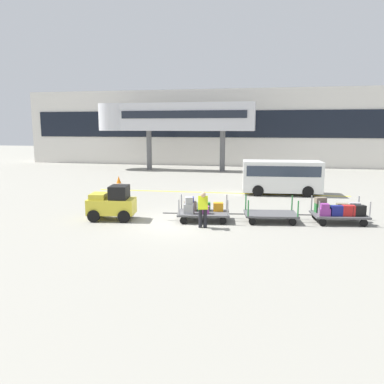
{
  "coord_description": "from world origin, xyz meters",
  "views": [
    {
      "loc": [
        3.88,
        -15.9,
        4.22
      ],
      "look_at": [
        0.25,
        1.86,
        1.09
      ],
      "focal_mm": 35.54,
      "sensor_mm": 36.0,
      "label": 1
    }
  ],
  "objects_px": {
    "baggage_cart_middle": "(270,214)",
    "safety_cone_near": "(119,180)",
    "baggage_cart_lead": "(201,210)",
    "baggage_tug": "(112,204)",
    "baggage_handler": "(203,208)",
    "shuttle_van": "(282,175)",
    "baggage_cart_tail": "(339,211)"
  },
  "relations": [
    {
      "from": "baggage_tug",
      "to": "baggage_cart_lead",
      "type": "height_order",
      "value": "baggage_tug"
    },
    {
      "from": "baggage_tug",
      "to": "baggage_cart_tail",
      "type": "distance_m",
      "value": 10.16
    },
    {
      "from": "baggage_cart_middle",
      "to": "safety_cone_near",
      "type": "xyz_separation_m",
      "value": [
        -11.18,
        9.67,
        -0.07
      ]
    },
    {
      "from": "shuttle_van",
      "to": "safety_cone_near",
      "type": "height_order",
      "value": "shuttle_van"
    },
    {
      "from": "baggage_cart_lead",
      "to": "shuttle_van",
      "type": "distance_m",
      "value": 8.64
    },
    {
      "from": "baggage_cart_middle",
      "to": "baggage_cart_tail",
      "type": "bearing_deg",
      "value": 8.1
    },
    {
      "from": "baggage_cart_tail",
      "to": "baggage_cart_middle",
      "type": "bearing_deg",
      "value": -171.9
    },
    {
      "from": "baggage_cart_lead",
      "to": "safety_cone_near",
      "type": "relative_size",
      "value": 5.59
    },
    {
      "from": "baggage_cart_lead",
      "to": "safety_cone_near",
      "type": "bearing_deg",
      "value": 128.8
    },
    {
      "from": "shuttle_van",
      "to": "safety_cone_near",
      "type": "xyz_separation_m",
      "value": [
        -11.84,
        2.32,
        -0.96
      ]
    },
    {
      "from": "baggage_handler",
      "to": "shuttle_van",
      "type": "height_order",
      "value": "shuttle_van"
    },
    {
      "from": "baggage_cart_middle",
      "to": "shuttle_van",
      "type": "height_order",
      "value": "shuttle_van"
    },
    {
      "from": "baggage_tug",
      "to": "baggage_cart_tail",
      "type": "relative_size",
      "value": 0.73
    },
    {
      "from": "baggage_cart_tail",
      "to": "shuttle_van",
      "type": "xyz_separation_m",
      "value": [
        -2.31,
        6.93,
        0.7
      ]
    },
    {
      "from": "baggage_cart_lead",
      "to": "shuttle_van",
      "type": "xyz_separation_m",
      "value": [
        3.74,
        7.75,
        0.73
      ]
    },
    {
      "from": "shuttle_van",
      "to": "safety_cone_near",
      "type": "relative_size",
      "value": 9.0
    },
    {
      "from": "shuttle_van",
      "to": "baggage_cart_lead",
      "type": "bearing_deg",
      "value": -115.78
    },
    {
      "from": "baggage_handler",
      "to": "baggage_cart_lead",
      "type": "bearing_deg",
      "value": 103.86
    },
    {
      "from": "baggage_cart_lead",
      "to": "safety_cone_near",
      "type": "height_order",
      "value": "baggage_cart_lead"
    },
    {
      "from": "baggage_handler",
      "to": "shuttle_van",
      "type": "distance_m",
      "value": 9.63
    },
    {
      "from": "baggage_cart_middle",
      "to": "safety_cone_near",
      "type": "height_order",
      "value": "baggage_cart_middle"
    },
    {
      "from": "baggage_handler",
      "to": "shuttle_van",
      "type": "bearing_deg",
      "value": 69.08
    },
    {
      "from": "shuttle_van",
      "to": "safety_cone_near",
      "type": "bearing_deg",
      "value": 168.92
    },
    {
      "from": "baggage_cart_tail",
      "to": "baggage_cart_lead",
      "type": "bearing_deg",
      "value": -172.3
    },
    {
      "from": "baggage_cart_middle",
      "to": "baggage_tug",
      "type": "bearing_deg",
      "value": -171.79
    },
    {
      "from": "baggage_tug",
      "to": "shuttle_van",
      "type": "distance_m",
      "value": 11.42
    },
    {
      "from": "baggage_cart_middle",
      "to": "baggage_cart_lead",
      "type": "bearing_deg",
      "value": -172.69
    },
    {
      "from": "baggage_cart_lead",
      "to": "baggage_handler",
      "type": "distance_m",
      "value": 1.33
    },
    {
      "from": "baggage_tug",
      "to": "baggage_cart_tail",
      "type": "bearing_deg",
      "value": 8.17
    },
    {
      "from": "baggage_cart_middle",
      "to": "baggage_cart_tail",
      "type": "distance_m",
      "value": 3.0
    },
    {
      "from": "baggage_cart_tail",
      "to": "shuttle_van",
      "type": "distance_m",
      "value": 7.34
    },
    {
      "from": "baggage_cart_lead",
      "to": "baggage_tug",
      "type": "bearing_deg",
      "value": -171.11
    }
  ]
}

